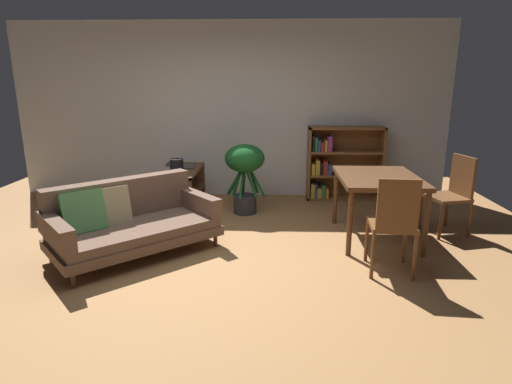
{
  "coord_description": "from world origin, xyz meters",
  "views": [
    {
      "loc": [
        0.66,
        -4.05,
        1.82
      ],
      "look_at": [
        0.48,
        0.5,
        0.61
      ],
      "focal_mm": 29.63,
      "sensor_mm": 36.0,
      "label": 1
    }
  ],
  "objects": [
    {
      "name": "bookshelf",
      "position": [
        1.71,
        2.5,
        0.56
      ],
      "size": [
        1.15,
        0.35,
        1.14
      ],
      "color": "brown",
      "rests_on": "ground_plane"
    },
    {
      "name": "potted_floor_plant",
      "position": [
        0.28,
        1.66,
        0.65
      ],
      "size": [
        0.57,
        0.55,
        0.98
      ],
      "color": "#333338",
      "rests_on": "ground_plane"
    },
    {
      "name": "dining_chair_near",
      "position": [
        2.85,
        0.97,
        0.53
      ],
      "size": [
        0.51,
        0.54,
        0.95
      ],
      "color": "brown",
      "rests_on": "ground_plane"
    },
    {
      "name": "fabric_couch",
      "position": [
        -0.89,
        0.22,
        0.36
      ],
      "size": [
        1.85,
        1.78,
        0.77
      ],
      "color": "#56351E",
      "rests_on": "ground_plane"
    },
    {
      "name": "dining_chair_far",
      "position": [
        1.81,
        -0.24,
        0.54
      ],
      "size": [
        0.45,
        0.47,
        0.97
      ],
      "color": "brown",
      "rests_on": "ground_plane"
    },
    {
      "name": "back_wall_panel",
      "position": [
        0.0,
        2.7,
        1.35
      ],
      "size": [
        6.8,
        0.1,
        2.7
      ],
      "primitive_type": "cube",
      "color": "silver",
      "rests_on": "ground_plane"
    },
    {
      "name": "open_laptop",
      "position": [
        -0.64,
        1.91,
        0.62
      ],
      "size": [
        0.43,
        0.35,
        0.06
      ],
      "color": "#333338",
      "rests_on": "media_console"
    },
    {
      "name": "media_console",
      "position": [
        -0.59,
        1.75,
        0.3
      ],
      "size": [
        0.42,
        1.08,
        0.6
      ],
      "color": "#56351E",
      "rests_on": "ground_plane"
    },
    {
      "name": "dining_table",
      "position": [
        1.88,
        0.73,
        0.68
      ],
      "size": [
        0.89,
        1.16,
        0.76
      ],
      "color": "#56351E",
      "rests_on": "ground_plane"
    },
    {
      "name": "desk_speaker",
      "position": [
        -0.61,
        1.44,
        0.7
      ],
      "size": [
        0.18,
        0.18,
        0.21
      ],
      "color": "black",
      "rests_on": "media_console"
    },
    {
      "name": "ground_plane",
      "position": [
        0.0,
        0.0,
        0.0
      ],
      "size": [
        8.16,
        8.16,
        0.0
      ],
      "primitive_type": "plane",
      "color": "#9E7042"
    }
  ]
}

